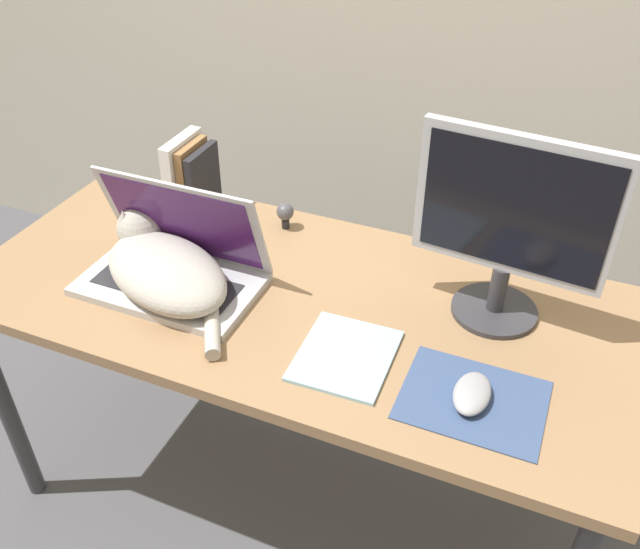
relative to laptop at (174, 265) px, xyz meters
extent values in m
cube|color=#93704C|center=(0.26, 0.06, -0.06)|extent=(1.46, 0.66, 0.03)
cylinder|color=#38383D|center=(-0.42, -0.22, -0.41)|extent=(0.04, 0.04, 0.68)
cylinder|color=#38383D|center=(-0.42, 0.34, -0.41)|extent=(0.04, 0.04, 0.68)
cylinder|color=#38383D|center=(0.94, 0.34, -0.41)|extent=(0.04, 0.04, 0.68)
cube|color=#B7B7BC|center=(0.00, -0.02, -0.04)|extent=(0.39, 0.23, 0.02)
cube|color=#28282D|center=(0.00, -0.04, -0.03)|extent=(0.32, 0.12, 0.00)
cube|color=#B7B7BC|center=(0.00, 0.06, 0.08)|extent=(0.39, 0.08, 0.22)
cube|color=#421956|center=(0.00, 0.05, 0.08)|extent=(0.36, 0.06, 0.20)
ellipsoid|color=#B2ADA3|center=(0.01, -0.04, 0.01)|extent=(0.40, 0.33, 0.11)
sphere|color=#B2ADA3|center=(-0.12, 0.05, 0.03)|extent=(0.10, 0.10, 0.10)
cone|color=#B2ADA3|center=(-0.12, 0.08, 0.07)|extent=(0.04, 0.04, 0.03)
cone|color=#B2ADA3|center=(-0.14, 0.03, 0.07)|extent=(0.04, 0.04, 0.03)
cylinder|color=#B2ADA3|center=(0.17, -0.14, -0.03)|extent=(0.10, 0.14, 0.03)
cylinder|color=#333338|center=(0.68, 0.17, -0.04)|extent=(0.18, 0.18, 0.01)
cylinder|color=#333338|center=(0.68, 0.17, 0.02)|extent=(0.04, 0.04, 0.10)
cube|color=#B2B2B7|center=(0.68, 0.17, 0.22)|extent=(0.39, 0.06, 0.29)
cube|color=black|center=(0.68, 0.16, 0.22)|extent=(0.35, 0.04, 0.26)
cube|color=#384C75|center=(0.70, -0.10, -0.04)|extent=(0.26, 0.20, 0.00)
ellipsoid|color=#99999E|center=(0.69, -0.10, -0.03)|extent=(0.07, 0.11, 0.03)
cube|color=white|center=(-0.14, 0.28, 0.06)|extent=(0.04, 0.15, 0.21)
cube|color=olive|center=(-0.11, 0.28, 0.05)|extent=(0.02, 0.12, 0.19)
cube|color=#232328|center=(-0.09, 0.28, 0.04)|extent=(0.02, 0.13, 0.18)
cube|color=#99C6E0|center=(0.44, -0.08, -0.04)|extent=(0.19, 0.22, 0.01)
cylinder|color=#232328|center=(0.13, 0.30, -0.03)|extent=(0.02, 0.02, 0.02)
sphere|color=#4C4C51|center=(0.13, 0.30, 0.00)|extent=(0.04, 0.04, 0.04)
camera|label=1|loc=(0.77, -1.00, 0.87)|focal=38.00mm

